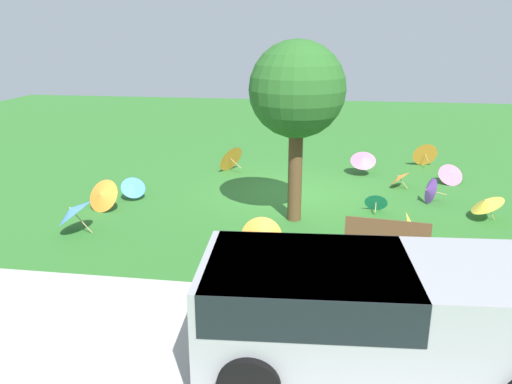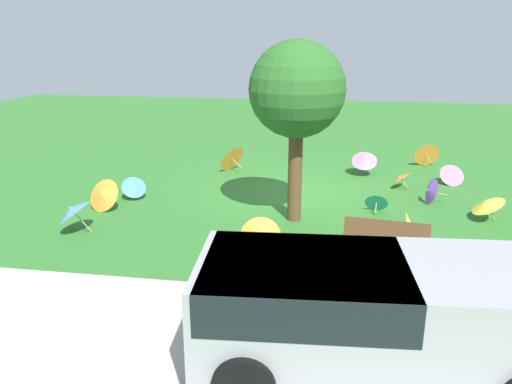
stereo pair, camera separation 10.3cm
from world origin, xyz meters
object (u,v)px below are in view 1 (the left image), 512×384
object	(u,v)px
parasol_yellow_2	(410,226)
parasol_blue_1	(72,211)
parasol_orange_0	(424,153)
park_bench	(387,239)
van_dark	(366,308)
parasol_purple_0	(428,190)
parasol_pink_0	(363,159)
parasol_orange_1	(229,157)
parasol_orange_4	(399,177)
parasol_teal_0	(376,201)
parasol_pink_3	(451,174)
parasol_orange_3	(102,195)
parasol_blue_0	(133,187)
parasol_orange_2	(262,238)
parasol_yellow_0	(486,203)
shade_tree	(297,91)

from	to	relation	value
parasol_yellow_2	parasol_blue_1	bearing A→B (deg)	5.18
parasol_orange_0	park_bench	bearing A→B (deg)	75.94
van_dark	parasol_purple_0	world-z (taller)	van_dark
parasol_orange_0	parasol_pink_0	xyz separation A→B (m)	(2.08, 1.51, 0.10)
park_bench	parasol_orange_1	world-z (taller)	park_bench
van_dark	parasol_orange_0	size ratio (longest dim) A/B	5.39
parasol_orange_4	parasol_pink_0	bearing A→B (deg)	-50.56
parasol_teal_0	parasol_blue_1	bearing A→B (deg)	19.96
parasol_pink_0	parasol_pink_3	distance (m)	2.60
parasol_blue_1	parasol_orange_3	world-z (taller)	parasol_blue_1
parasol_orange_0	parasol_pink_0	world-z (taller)	parasol_orange_0
parasol_blue_0	van_dark	bearing A→B (deg)	131.90
parasol_orange_2	parasol_yellow_2	xyz separation A→B (m)	(-3.04, -1.28, -0.08)
parasol_orange_0	parasol_pink_3	size ratio (longest dim) A/B	1.08
parasol_orange_3	parasol_pink_0	bearing A→B (deg)	-147.10
park_bench	parasol_yellow_0	size ratio (longest dim) A/B	2.02
shade_tree	parasol_orange_0	size ratio (longest dim) A/B	4.75
parasol_pink_0	parasol_orange_3	xyz separation A→B (m)	(6.62, 4.28, -0.11)
parasol_orange_0	shade_tree	bearing A→B (deg)	55.78
parasol_orange_1	parasol_orange_2	bearing A→B (deg)	107.01
parasol_orange_3	parasol_orange_4	xyz separation A→B (m)	(-7.59, -3.10, -0.10)
van_dark	parasol_orange_3	bearing A→B (deg)	-41.36
parasol_pink_0	parasol_purple_0	xyz separation A→B (m)	(-1.55, 2.50, -0.16)
parasol_pink_0	parasol_teal_0	size ratio (longest dim) A/B	1.35
parasol_yellow_0	parasol_orange_3	bearing A→B (deg)	4.41
park_bench	parasol_pink_0	world-z (taller)	park_bench
parasol_blue_0	parasol_pink_3	distance (m)	9.10
van_dark	parasol_teal_0	world-z (taller)	van_dark
parasol_orange_4	parasol_orange_2	bearing A→B (deg)	58.09
parasol_yellow_0	parasol_orange_4	bearing A→B (deg)	-54.15
parasol_purple_0	parasol_orange_2	bearing A→B (deg)	45.57
parasol_pink_0	park_bench	bearing A→B (deg)	91.25
parasol_pink_0	parasol_purple_0	distance (m)	2.94
parasol_orange_2	parasol_orange_4	size ratio (longest dim) A/B	1.07
parasol_blue_0	parasol_pink_0	bearing A→B (deg)	-151.42
parasol_pink_3	parasol_yellow_2	bearing A→B (deg)	68.68
parasol_teal_0	parasol_orange_0	bearing A→B (deg)	-111.57
shade_tree	parasol_blue_1	size ratio (longest dim) A/B	4.40
parasol_blue_0	parasol_purple_0	xyz separation A→B (m)	(-7.71, -0.86, -0.01)
van_dark	parasol_pink_0	world-z (taller)	van_dark
shade_tree	parasol_blue_0	distance (m)	5.17
parasol_pink_0	parasol_yellow_2	distance (m)	5.19
parasol_orange_0	parasol_orange_3	bearing A→B (deg)	33.65
parasol_blue_1	parasol_orange_0	bearing A→B (deg)	-139.92
parasol_orange_2	parasol_orange_4	world-z (taller)	parasol_orange_2
van_dark	parasol_orange_4	bearing A→B (deg)	-99.57
park_bench	parasol_orange_3	size ratio (longest dim) A/B	1.65
park_bench	parasol_orange_1	bearing A→B (deg)	-54.62
parasol_purple_0	parasol_orange_1	bearing A→B (deg)	-22.31
parasol_orange_0	parasol_pink_3	bearing A→B (deg)	101.78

